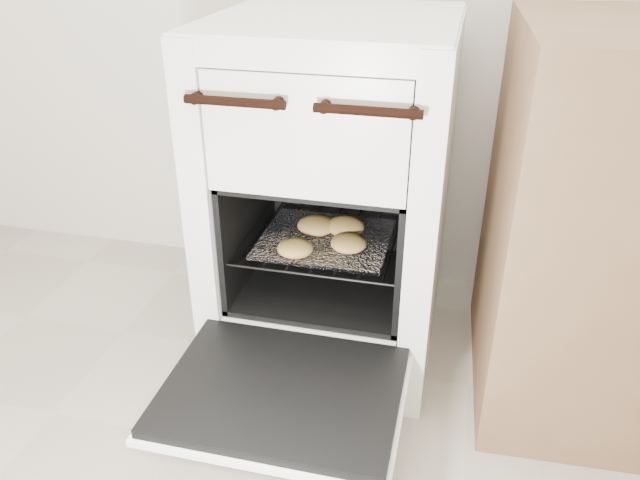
% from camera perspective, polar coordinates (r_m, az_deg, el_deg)
% --- Properties ---
extents(stove, '(0.58, 0.64, 0.88)m').
position_cam_1_polar(stove, '(1.64, 1.15, 3.72)').
color(stove, silver).
rests_on(stove, ground).
extents(oven_door, '(0.52, 0.40, 0.04)m').
position_cam_1_polar(oven_door, '(1.37, -3.48, -13.77)').
color(oven_door, black).
rests_on(oven_door, stove).
extents(oven_rack, '(0.42, 0.40, 0.01)m').
position_cam_1_polar(oven_rack, '(1.62, 0.64, 0.23)').
color(oven_rack, black).
rests_on(oven_rack, stove).
extents(foil_sheet, '(0.33, 0.29, 0.01)m').
position_cam_1_polar(foil_sheet, '(1.60, 0.48, 0.09)').
color(foil_sheet, white).
rests_on(foil_sheet, oven_rack).
extents(baked_rolls, '(0.25, 0.27, 0.05)m').
position_cam_1_polar(baked_rolls, '(1.57, 0.75, 0.59)').
color(baked_rolls, tan).
rests_on(baked_rolls, foil_sheet).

